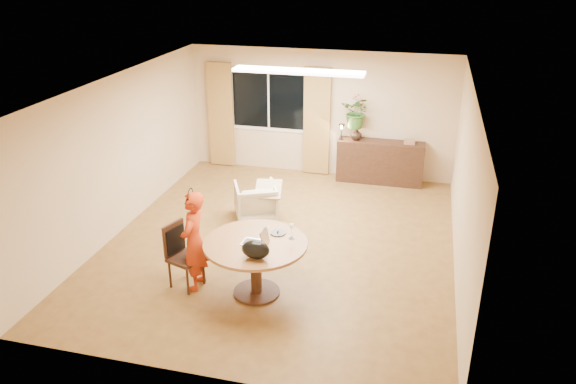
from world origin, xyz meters
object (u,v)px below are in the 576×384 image
at_px(dining_chair, 186,257).
at_px(child, 194,241).
at_px(armchair, 256,201).
at_px(dining_table, 256,253).
at_px(sideboard, 380,162).

height_order(dining_chair, child, child).
xyz_separation_m(dining_chair, armchair, (0.30, 2.34, -0.14)).
xyz_separation_m(dining_table, child, (-0.87, -0.04, 0.10)).
relative_size(dining_table, armchair, 1.96).
bearing_deg(sideboard, child, -115.05).
distance_m(dining_table, child, 0.88).
bearing_deg(dining_table, dining_chair, -176.79).
bearing_deg(child, sideboard, 153.75).
xyz_separation_m(dining_table, sideboard, (1.26, 4.52, -0.20)).
xyz_separation_m(armchair, sideboard, (1.97, 2.24, 0.11)).
height_order(dining_table, sideboard, sideboard).
distance_m(dining_table, dining_chair, 1.03).
bearing_deg(armchair, child, 60.99).
relative_size(dining_chair, armchair, 1.31).
bearing_deg(child, dining_table, 91.43).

